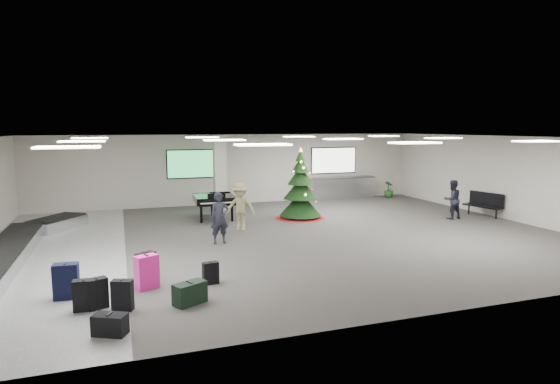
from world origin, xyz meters
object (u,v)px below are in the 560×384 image
object	(u,v)px
traveler_b	(240,207)
potted_plant_right	(389,189)
grand_piano	(214,199)
christmas_tree	(300,194)
traveler_bench	(452,200)
potted_plant_left	(306,197)
baggage_carousel	(15,251)
traveler_a	(220,218)
service_counter	(336,188)
pink_suitcase	(147,272)
bench	(485,203)

from	to	relation	value
traveler_b	potted_plant_right	distance (m)	10.18
grand_piano	potted_plant_right	xyz separation A→B (m)	(9.40, 2.64, -0.36)
christmas_tree	traveler_bench	distance (m)	5.86
christmas_tree	traveler_bench	size ratio (longest dim) A/B	1.83
christmas_tree	potted_plant_left	bearing A→B (deg)	64.03
baggage_carousel	potted_plant_left	distance (m)	12.25
traveler_a	service_counter	bearing A→B (deg)	39.12
grand_piano	traveler_b	bearing A→B (deg)	-74.89
traveler_a	traveler_b	distance (m)	1.93
service_counter	potted_plant_right	bearing A→B (deg)	-8.74
baggage_carousel	traveler_a	distance (m)	5.63
pink_suitcase	traveler_b	world-z (taller)	traveler_b
traveler_bench	potted_plant_right	bearing A→B (deg)	-97.17
pink_suitcase	grand_piano	world-z (taller)	grand_piano
christmas_tree	traveler_b	xyz separation A→B (m)	(-2.75, -1.35, -0.13)
bench	traveler_b	xyz separation A→B (m)	(-9.79, 0.76, 0.27)
grand_piano	traveler_bench	bearing A→B (deg)	-15.55
service_counter	potted_plant_right	xyz separation A→B (m)	(2.75, -0.42, -0.13)
potted_plant_left	pink_suitcase	bearing A→B (deg)	-129.01
bench	traveler_bench	size ratio (longest dim) A/B	1.05
pink_suitcase	potted_plant_left	world-z (taller)	pink_suitcase
grand_piano	traveler_b	world-z (taller)	traveler_b
potted_plant_left	traveler_bench	bearing A→B (deg)	-51.05
pink_suitcase	grand_piano	xyz separation A→B (m)	(2.94, 7.32, 0.40)
pink_suitcase	traveler_a	distance (m)	4.22
potted_plant_right	baggage_carousel	bearing A→B (deg)	-157.96
bench	traveler_b	world-z (taller)	traveler_b
traveler_b	potted_plant_left	world-z (taller)	traveler_b
potted_plant_left	bench	bearing A→B (deg)	-41.92
baggage_carousel	traveler_b	world-z (taller)	traveler_b
traveler_a	potted_plant_left	distance (m)	7.89
christmas_tree	grand_piano	xyz separation A→B (m)	(-3.22, 0.87, -0.17)
service_counter	potted_plant_left	world-z (taller)	service_counter
service_counter	grand_piano	bearing A→B (deg)	-155.26
pink_suitcase	service_counter	bearing A→B (deg)	22.72
baggage_carousel	bench	xyz separation A→B (m)	(16.44, 0.68, 0.33)
grand_piano	traveler_a	xyz separation A→B (m)	(-0.59, -3.84, 0.01)
service_counter	potted_plant_left	size ratio (longest dim) A/B	5.51
bench	traveler_b	size ratio (longest dim) A/B	0.97
traveler_b	baggage_carousel	bearing A→B (deg)	-140.68
potted_plant_left	potted_plant_right	size ratio (longest dim) A/B	0.88
traveler_bench	service_counter	bearing A→B (deg)	-71.27
pink_suitcase	traveler_bench	bearing A→B (deg)	-4.01
bench	traveler_b	bearing A→B (deg)	162.44
traveler_a	potted_plant_left	size ratio (longest dim) A/B	2.15
service_counter	bench	distance (m)	7.04
traveler_bench	potted_plant_right	xyz separation A→B (m)	(0.71, 5.60, -0.34)
baggage_carousel	potted_plant_left	size ratio (longest dim) A/B	13.19
bench	pink_suitcase	bearing A→B (deg)	-174.95
baggage_carousel	potted_plant_right	xyz separation A→B (m)	(15.59, 6.31, 0.20)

